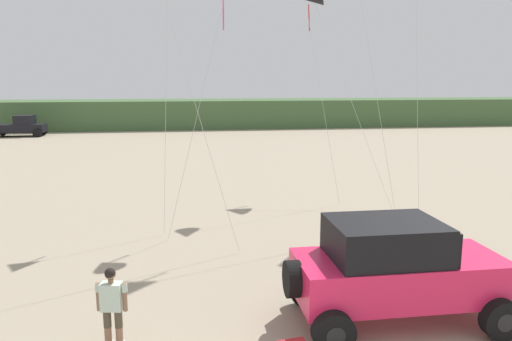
{
  "coord_description": "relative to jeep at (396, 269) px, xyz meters",
  "views": [
    {
      "loc": [
        -1.19,
        -5.75,
        5.14
      ],
      "look_at": [
        0.3,
        4.39,
        3.25
      ],
      "focal_mm": 34.12,
      "sensor_mm": 36.0,
      "label": 1
    }
  ],
  "objects": [
    {
      "name": "distant_pickup",
      "position": [
        -19.63,
        39.17,
        -0.26
      ],
      "size": [
        4.6,
        2.37,
        1.98
      ],
      "color": "black",
      "rests_on": "ground_plane"
    },
    {
      "name": "person_watching",
      "position": [
        -5.85,
        -0.27,
        -0.26
      ],
      "size": [
        0.62,
        0.36,
        1.67
      ],
      "color": "#8C664C",
      "rests_on": "ground_plane"
    },
    {
      "name": "jeep",
      "position": [
        0.0,
        0.0,
        0.0
      ],
      "size": [
        4.85,
        2.39,
        2.26
      ],
      "color": "#EA2151",
      "rests_on": "ground_plane"
    },
    {
      "name": "dune_ridge",
      "position": [
        -4.4,
        46.29,
        0.32
      ],
      "size": [
        90.0,
        7.76,
        3.05
      ],
      "primitive_type": "cube",
      "color": "#426038",
      "rests_on": "ground_plane"
    }
  ]
}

